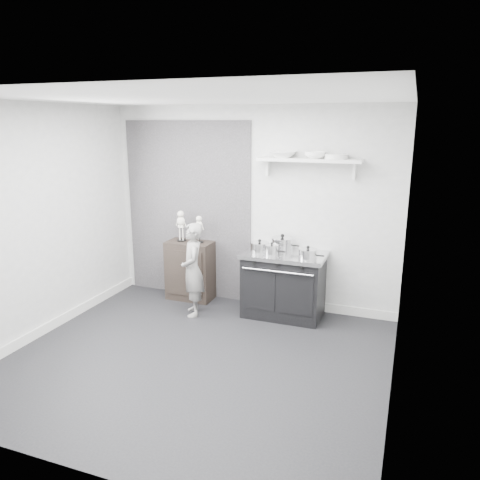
% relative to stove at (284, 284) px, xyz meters
% --- Properties ---
extents(ground, '(4.00, 4.00, 0.00)m').
position_rel_stove_xyz_m(ground, '(-0.57, -1.48, -0.43)').
color(ground, black).
rests_on(ground, ground).
extents(room_shell, '(4.02, 3.62, 2.71)m').
position_rel_stove_xyz_m(room_shell, '(-0.65, -1.33, 1.21)').
color(room_shell, '#ACACAA').
rests_on(room_shell, ground).
extents(wall_shelf, '(1.30, 0.26, 0.24)m').
position_rel_stove_xyz_m(wall_shelf, '(0.23, 0.20, 1.58)').
color(wall_shelf, silver).
rests_on(wall_shelf, room_shell).
extents(stove, '(1.06, 0.66, 0.85)m').
position_rel_stove_xyz_m(stove, '(0.00, 0.00, 0.00)').
color(stove, black).
rests_on(stove, ground).
extents(side_cabinet, '(0.65, 0.38, 0.84)m').
position_rel_stove_xyz_m(side_cabinet, '(-1.41, 0.13, -0.01)').
color(side_cabinet, black).
rests_on(side_cabinet, ground).
extents(child, '(0.48, 0.54, 1.23)m').
position_rel_stove_xyz_m(child, '(-1.12, -0.38, 0.19)').
color(child, gray).
rests_on(child, ground).
extents(pot_front_left, '(0.32, 0.24, 0.18)m').
position_rel_stove_xyz_m(pot_front_left, '(-0.30, -0.10, 0.49)').
color(pot_front_left, silver).
rests_on(pot_front_left, stove).
extents(pot_back_left, '(0.37, 0.28, 0.22)m').
position_rel_stove_xyz_m(pot_back_left, '(-0.07, 0.13, 0.51)').
color(pot_back_left, silver).
rests_on(pot_back_left, stove).
extents(pot_front_right, '(0.32, 0.23, 0.17)m').
position_rel_stove_xyz_m(pot_front_right, '(0.34, -0.15, 0.49)').
color(pot_front_right, silver).
rests_on(pot_front_right, stove).
extents(pot_front_center, '(0.26, 0.17, 0.17)m').
position_rel_stove_xyz_m(pot_front_center, '(-0.12, -0.16, 0.49)').
color(pot_front_center, silver).
rests_on(pot_front_center, stove).
extents(skeleton_full, '(0.14, 0.09, 0.50)m').
position_rel_stove_xyz_m(skeleton_full, '(-1.54, 0.13, 0.67)').
color(skeleton_full, silver).
rests_on(skeleton_full, side_cabinet).
extents(skeleton_torso, '(0.12, 0.08, 0.44)m').
position_rel_stove_xyz_m(skeleton_torso, '(-1.26, 0.13, 0.63)').
color(skeleton_torso, silver).
rests_on(skeleton_torso, side_cabinet).
extents(bowl_large, '(0.33, 0.33, 0.08)m').
position_rel_stove_xyz_m(bowl_large, '(-0.10, 0.19, 1.65)').
color(bowl_large, white).
rests_on(bowl_large, wall_shelf).
extents(bowl_small, '(0.26, 0.26, 0.08)m').
position_rel_stove_xyz_m(bowl_small, '(0.31, 0.19, 1.65)').
color(bowl_small, white).
rests_on(bowl_small, wall_shelf).
extents(plate_stack, '(0.28, 0.28, 0.06)m').
position_rel_stove_xyz_m(plate_stack, '(0.57, 0.19, 1.64)').
color(plate_stack, silver).
rests_on(plate_stack, wall_shelf).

